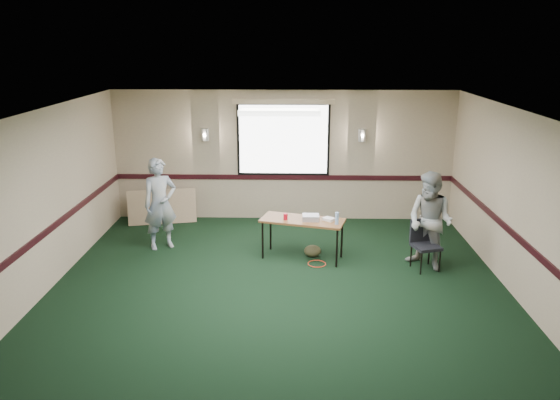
{
  "coord_description": "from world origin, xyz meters",
  "views": [
    {
      "loc": [
        0.21,
        -7.07,
        3.68
      ],
      "look_at": [
        0.0,
        1.3,
        1.2
      ],
      "focal_mm": 35.0,
      "sensor_mm": 36.0,
      "label": 1
    }
  ],
  "objects_px": {
    "folding_table": "(303,222)",
    "conference_chair": "(424,240)",
    "person_left": "(160,204)",
    "projector": "(311,218)",
    "person_right": "(430,221)"
  },
  "relations": [
    {
      "from": "folding_table",
      "to": "projector",
      "type": "bearing_deg",
      "value": -0.34
    },
    {
      "from": "folding_table",
      "to": "person_right",
      "type": "relative_size",
      "value": 0.93
    },
    {
      "from": "folding_table",
      "to": "conference_chair",
      "type": "xyz_separation_m",
      "value": [
        2.0,
        -0.36,
        -0.17
      ]
    },
    {
      "from": "person_right",
      "to": "person_left",
      "type": "bearing_deg",
      "value": -146.0
    },
    {
      "from": "projector",
      "to": "conference_chair",
      "type": "distance_m",
      "value": 1.91
    },
    {
      "from": "person_right",
      "to": "folding_table",
      "type": "bearing_deg",
      "value": -145.98
    },
    {
      "from": "projector",
      "to": "person_right",
      "type": "bearing_deg",
      "value": -8.83
    },
    {
      "from": "conference_chair",
      "to": "person_right",
      "type": "xyz_separation_m",
      "value": [
        0.08,
        0.0,
        0.33
      ]
    },
    {
      "from": "conference_chair",
      "to": "person_right",
      "type": "bearing_deg",
      "value": -15.12
    },
    {
      "from": "conference_chair",
      "to": "person_left",
      "type": "relative_size",
      "value": 0.49
    },
    {
      "from": "folding_table",
      "to": "projector",
      "type": "relative_size",
      "value": 5.38
    },
    {
      "from": "conference_chair",
      "to": "folding_table",
      "type": "bearing_deg",
      "value": 152.99
    },
    {
      "from": "folding_table",
      "to": "conference_chair",
      "type": "distance_m",
      "value": 2.04
    },
    {
      "from": "folding_table",
      "to": "person_left",
      "type": "xyz_separation_m",
      "value": [
        -2.55,
        0.44,
        0.18
      ]
    },
    {
      "from": "person_left",
      "to": "person_right",
      "type": "xyz_separation_m",
      "value": [
        4.64,
        -0.8,
        -0.02
      ]
    }
  ]
}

